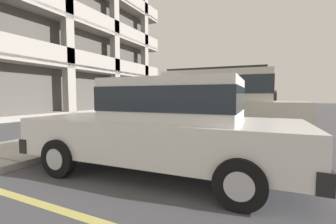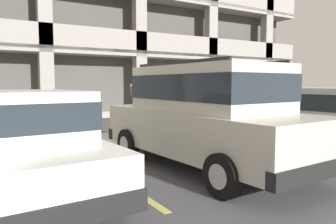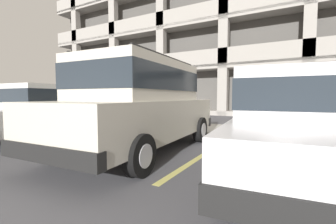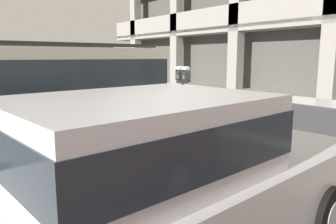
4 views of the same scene
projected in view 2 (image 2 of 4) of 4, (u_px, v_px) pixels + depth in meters
The scene contains 8 objects.
ground_plane at pixel (144, 151), 8.19m from camera, with size 80.00×80.00×0.10m.
sidewalk at pixel (123, 139), 9.29m from camera, with size 40.00×2.20×0.12m.
parking_stall_lines at pixel (229, 152), 7.79m from camera, with size 12.67×4.80×0.01m.
silver_suv at pixel (205, 112), 6.28m from camera, with size 2.21×4.88×2.03m.
red_sedan at pixel (20, 141), 4.69m from camera, with size 2.00×4.56×1.54m.
dark_hatchback at pixel (317, 119), 7.60m from camera, with size 2.15×4.62×1.54m.
parking_meter_near at pixel (137, 99), 8.37m from camera, with size 0.35×0.12×1.52m.
fire_hydrant at pixel (244, 119), 10.76m from camera, with size 0.30×0.30×0.70m.
Camera 2 is at (-3.64, -7.24, 1.64)m, focal length 35.00 mm.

